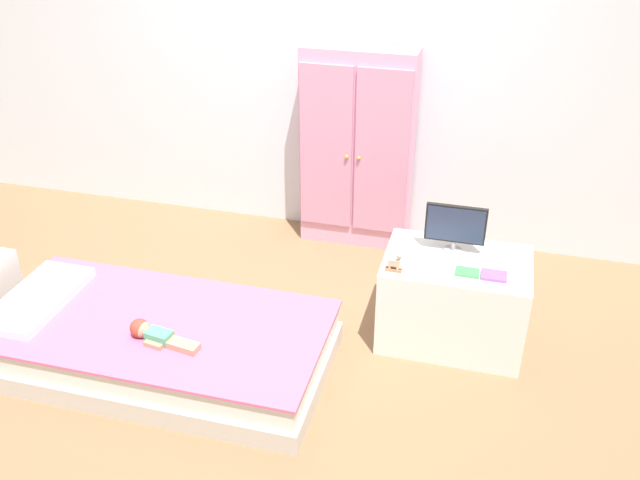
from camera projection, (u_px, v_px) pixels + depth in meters
name	position (u px, v px, depth m)	size (l,w,h in m)	color
ground_plane	(252.00, 355.00, 3.81)	(10.00, 10.00, 0.02)	brown
back_wall	(325.00, 39.00, 4.45)	(6.40, 0.05, 2.70)	silver
bed	(159.00, 342.00, 3.68)	(1.81, 0.90, 0.27)	beige
pillow	(38.00, 298.00, 3.76)	(0.32, 0.65, 0.05)	silver
doll	(152.00, 333.00, 3.47)	(0.39, 0.15, 0.10)	#4CA375
wardrobe	(357.00, 149.00, 4.58)	(0.74, 0.27, 1.36)	#E599BC
tv_stand	(453.00, 300.00, 3.81)	(0.78, 0.53, 0.51)	silver
tv_monitor	(455.00, 226.00, 3.68)	(0.32, 0.10, 0.27)	#99999E
rocking_horse_toy	(395.00, 263.00, 3.56)	(0.09, 0.04, 0.11)	#8E6642
book_green	(467.00, 272.00, 3.56)	(0.12, 0.09, 0.01)	#429E51
book_purple	(494.00, 276.00, 3.53)	(0.13, 0.10, 0.02)	#8E51B2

